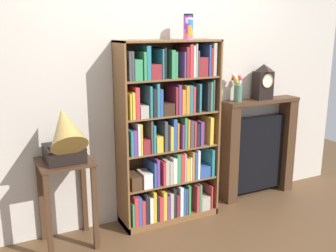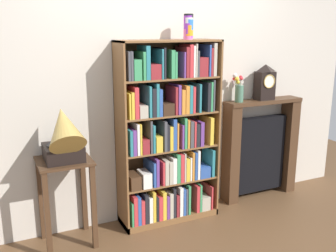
{
  "view_description": "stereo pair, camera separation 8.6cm",
  "coord_description": "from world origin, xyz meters",
  "px_view_note": "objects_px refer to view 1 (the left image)",
  "views": [
    {
      "loc": [
        -1.63,
        -3.16,
        1.87
      ],
      "look_at": [
        -0.01,
        0.08,
        0.96
      ],
      "focal_mm": 41.95,
      "sensor_mm": 36.0,
      "label": 1
    },
    {
      "loc": [
        -1.55,
        -3.2,
        1.87
      ],
      "look_at": [
        -0.01,
        0.08,
        0.96
      ],
      "focal_mm": 41.95,
      "sensor_mm": 36.0,
      "label": 2
    }
  ],
  "objects_px": {
    "bookshelf": "(168,140)",
    "fireplace_mantel": "(258,148)",
    "side_table_left": "(66,187)",
    "gramophone": "(65,135)",
    "cup_stack": "(188,27)",
    "flower_vase": "(237,89)",
    "mantel_clock": "(263,82)"
  },
  "relations": [
    {
      "from": "bookshelf",
      "to": "gramophone",
      "type": "height_order",
      "value": "bookshelf"
    },
    {
      "from": "gramophone",
      "to": "mantel_clock",
      "type": "xyz_separation_m",
      "value": [
        2.18,
        0.19,
        0.28
      ]
    },
    {
      "from": "bookshelf",
      "to": "fireplace_mantel",
      "type": "distance_m",
      "value": 1.21
    },
    {
      "from": "bookshelf",
      "to": "cup_stack",
      "type": "xyz_separation_m",
      "value": [
        0.2,
        -0.02,
        1.06
      ]
    },
    {
      "from": "gramophone",
      "to": "flower_vase",
      "type": "height_order",
      "value": "flower_vase"
    },
    {
      "from": "bookshelf",
      "to": "fireplace_mantel",
      "type": "xyz_separation_m",
      "value": [
        1.18,
        0.09,
        -0.27
      ]
    },
    {
      "from": "gramophone",
      "to": "bookshelf",
      "type": "bearing_deg",
      "value": 7.17
    },
    {
      "from": "cup_stack",
      "to": "gramophone",
      "type": "xyz_separation_m",
      "value": [
        -1.19,
        -0.11,
        -0.86
      ]
    },
    {
      "from": "bookshelf",
      "to": "side_table_left",
      "type": "distance_m",
      "value": 1.04
    },
    {
      "from": "fireplace_mantel",
      "to": "gramophone",
      "type": "bearing_deg",
      "value": -174.47
    },
    {
      "from": "cup_stack",
      "to": "flower_vase",
      "type": "distance_m",
      "value": 0.91
    },
    {
      "from": "gramophone",
      "to": "fireplace_mantel",
      "type": "bearing_deg",
      "value": 5.53
    },
    {
      "from": "side_table_left",
      "to": "flower_vase",
      "type": "relative_size",
      "value": 2.58
    },
    {
      "from": "cup_stack",
      "to": "gramophone",
      "type": "bearing_deg",
      "value": -174.88
    },
    {
      "from": "cup_stack",
      "to": "side_table_left",
      "type": "relative_size",
      "value": 0.29
    },
    {
      "from": "side_table_left",
      "to": "mantel_clock",
      "type": "xyz_separation_m",
      "value": [
        2.18,
        0.11,
        0.76
      ]
    },
    {
      "from": "bookshelf",
      "to": "fireplace_mantel",
      "type": "relative_size",
      "value": 1.58
    },
    {
      "from": "bookshelf",
      "to": "fireplace_mantel",
      "type": "bearing_deg",
      "value": 4.13
    },
    {
      "from": "bookshelf",
      "to": "flower_vase",
      "type": "distance_m",
      "value": 0.95
    },
    {
      "from": "cup_stack",
      "to": "mantel_clock",
      "type": "xyz_separation_m",
      "value": [
        0.98,
        0.09,
        -0.57
      ]
    },
    {
      "from": "bookshelf",
      "to": "mantel_clock",
      "type": "distance_m",
      "value": 1.28
    },
    {
      "from": "bookshelf",
      "to": "side_table_left",
      "type": "relative_size",
      "value": 2.26
    },
    {
      "from": "side_table_left",
      "to": "cup_stack",
      "type": "bearing_deg",
      "value": 1.08
    },
    {
      "from": "bookshelf",
      "to": "mantel_clock",
      "type": "height_order",
      "value": "bookshelf"
    },
    {
      "from": "gramophone",
      "to": "fireplace_mantel",
      "type": "distance_m",
      "value": 2.24
    },
    {
      "from": "mantel_clock",
      "to": "side_table_left",
      "type": "bearing_deg",
      "value": -177.15
    },
    {
      "from": "bookshelf",
      "to": "flower_vase",
      "type": "height_order",
      "value": "bookshelf"
    },
    {
      "from": "flower_vase",
      "to": "gramophone",
      "type": "bearing_deg",
      "value": -173.78
    },
    {
      "from": "gramophone",
      "to": "side_table_left",
      "type": "bearing_deg",
      "value": 90.0
    },
    {
      "from": "gramophone",
      "to": "mantel_clock",
      "type": "bearing_deg",
      "value": 5.06
    },
    {
      "from": "cup_stack",
      "to": "side_table_left",
      "type": "height_order",
      "value": "cup_stack"
    },
    {
      "from": "mantel_clock",
      "to": "flower_vase",
      "type": "distance_m",
      "value": 0.34
    }
  ]
}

